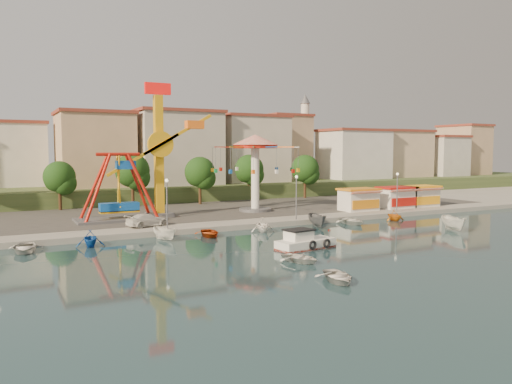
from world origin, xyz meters
TOP-DOWN VIEW (x-y plane):
  - ground at (0.00, 0.00)m, footprint 200.00×200.00m
  - quay_deck at (0.00, 62.00)m, footprint 200.00×100.00m
  - asphalt_pad at (0.00, 30.00)m, footprint 90.00×28.00m
  - hill_terrace at (0.00, 67.00)m, footprint 200.00×60.00m
  - pirate_ship_ride at (-11.03, 21.92)m, footprint 10.00×5.00m
  - kamikaze_tower at (-5.34, 22.76)m, footprint 8.88×3.10m
  - wave_swinger at (7.40, 22.50)m, footprint 11.60×11.60m
  - booth_left at (20.33, 16.49)m, footprint 5.40×3.78m
  - booth_mid at (27.23, 16.49)m, footprint 5.40×3.78m
  - booth_right at (31.95, 16.49)m, footprint 5.40×3.78m
  - lamp_post_1 at (-8.00, 13.00)m, footprint 0.14×0.14m
  - lamp_post_2 at (8.00, 13.00)m, footprint 0.14×0.14m
  - lamp_post_3 at (24.00, 13.00)m, footprint 0.14×0.14m
  - tree_1 at (-16.00, 36.24)m, footprint 4.35×4.35m
  - tree_2 at (-6.00, 35.81)m, footprint 5.02×5.02m
  - tree_3 at (4.00, 34.36)m, footprint 4.68×4.68m
  - tree_4 at (14.00, 37.35)m, footprint 4.86×4.86m
  - tree_5 at (24.00, 35.54)m, footprint 4.83×4.83m
  - building_1 at (-21.33, 51.38)m, footprint 12.33×9.01m
  - building_2 at (-8.19, 51.96)m, footprint 11.95×9.28m
  - building_3 at (5.60, 48.80)m, footprint 12.59×10.50m
  - building_4 at (19.07, 52.20)m, footprint 10.75×9.23m
  - building_5 at (32.37, 50.33)m, footprint 12.77×10.96m
  - building_6 at (44.15, 48.77)m, footprint 8.23×8.98m
  - building_7 at (56.03, 53.70)m, footprint 11.59×10.93m
  - building_8 at (69.93, 47.19)m, footprint 12.84×9.28m
  - building_9 at (83.46, 49.95)m, footprint 12.95×9.17m
  - minaret at (36.00, 54.00)m, footprint 2.80×2.80m
  - cabin_motorboat at (0.56, -0.16)m, footprint 5.85×2.90m
  - rowboat_a at (-2.74, -4.64)m, footprint 3.29×3.89m
  - rowboat_b at (-3.72, -10.80)m, footprint 3.34×4.03m
  - skiff at (20.84, 0.79)m, footprint 3.18×4.71m
  - van at (-9.40, 15.62)m, footprint 5.11×3.16m
  - moored_boat_0 at (-21.83, 9.80)m, footprint 3.35×4.35m
  - moored_boat_1 at (-16.34, 9.80)m, footprint 2.94×3.29m
  - moored_boat_2 at (-9.27, 9.80)m, footprint 2.30×3.75m
  - moored_boat_3 at (-4.56, 9.80)m, footprint 3.14×4.03m
  - moored_boat_4 at (1.66, 9.80)m, footprint 3.18×3.51m
  - moored_boat_5 at (8.86, 9.80)m, footprint 2.75×4.46m
  - moored_boat_6 at (13.90, 9.80)m, footprint 3.09×4.19m
  - moored_boat_7 at (20.60, 9.80)m, footprint 2.65×2.98m

SIDE VIEW (x-z plane):
  - ground at x=0.00m, z-range 0.00..0.00m
  - quay_deck at x=0.00m, z-range 0.00..0.60m
  - rowboat_a at x=-2.74m, z-range 0.00..0.69m
  - rowboat_b at x=-3.72m, z-range 0.00..0.72m
  - moored_boat_3 at x=-4.56m, z-range 0.00..0.76m
  - moored_boat_0 at x=-21.83m, z-range 0.00..0.83m
  - moored_boat_6 at x=13.90m, z-range 0.00..0.84m
  - cabin_motorboat at x=0.56m, z-range -0.46..1.51m
  - asphalt_pad at x=0.00m, z-range 0.60..0.61m
  - moored_boat_2 at x=-9.27m, z-range 0.00..1.36m
  - moored_boat_7 at x=20.60m, z-range 0.00..1.45m
  - moored_boat_1 at x=-16.34m, z-range 0.00..1.56m
  - moored_boat_4 at x=1.66m, z-range 0.00..1.60m
  - moored_boat_5 at x=8.86m, z-range 0.00..1.61m
  - skiff at x=20.84m, z-range 0.00..1.70m
  - van at x=-9.40m, z-range 0.60..1.98m
  - hill_terrace at x=0.00m, z-range 0.00..3.00m
  - booth_left at x=20.33m, z-range 0.62..3.70m
  - booth_mid at x=27.23m, z-range 0.62..3.70m
  - booth_right at x=31.95m, z-range 0.62..3.70m
  - lamp_post_1 at x=-8.00m, z-range 0.60..5.60m
  - lamp_post_2 at x=8.00m, z-range 0.60..5.60m
  - lamp_post_3 at x=24.00m, z-range 0.60..5.60m
  - pirate_ship_ride at x=-11.03m, z-range 0.39..8.39m
  - tree_1 at x=-16.00m, z-range 1.80..8.60m
  - tree_3 at x=4.00m, z-range 1.90..9.21m
  - tree_5 at x=24.00m, z-range 1.94..9.48m
  - tree_4 at x=14.00m, z-range 1.95..9.55m
  - tree_2 at x=-6.00m, z-range 1.99..9.84m
  - building_1 at x=-21.33m, z-range 3.00..11.63m
  - building_7 at x=56.03m, z-range 3.00..11.76m
  - building_3 at x=5.60m, z-range 3.00..12.20m
  - building_9 at x=83.46m, z-range 3.00..12.21m
  - building_4 at x=19.07m, z-range 3.00..12.24m
  - wave_swinger at x=7.40m, z-range 3.00..13.40m
  - kamikaze_tower at x=-5.34m, z-range 0.09..16.59m
  - building_5 at x=32.37m, z-range 3.00..14.21m
  - building_2 at x=-8.19m, z-range 3.00..14.23m
  - building_6 at x=44.15m, z-range 3.00..15.36m
  - building_8 at x=69.93m, z-range 3.00..15.58m
  - minaret at x=36.00m, z-range 3.55..21.55m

